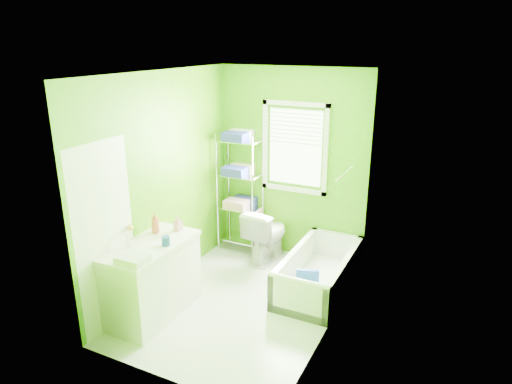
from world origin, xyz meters
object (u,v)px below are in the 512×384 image
at_px(bathtub, 318,278).
at_px(wire_shelf_unit, 241,179).
at_px(toilet, 267,234).
at_px(vanity, 152,277).

xyz_separation_m(bathtub, wire_shelf_unit, (-1.38, 0.62, 0.91)).
height_order(toilet, wire_shelf_unit, wire_shelf_unit).
relative_size(bathtub, toilet, 1.99).
bearing_deg(bathtub, toilet, 153.13).
bearing_deg(wire_shelf_unit, vanity, -92.87).
bearing_deg(vanity, bathtub, 41.35).
distance_m(toilet, wire_shelf_unit, 0.85).
height_order(bathtub, wire_shelf_unit, wire_shelf_unit).
distance_m(bathtub, wire_shelf_unit, 1.76).
relative_size(bathtub, wire_shelf_unit, 0.87).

